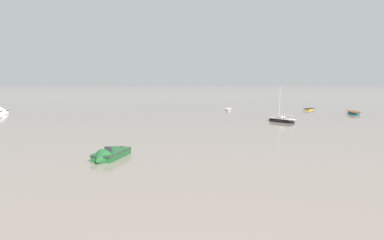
# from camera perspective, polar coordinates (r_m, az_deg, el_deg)

# --- Properties ---
(sailboat_moored_0) EXTENTS (3.89, 5.05, 5.57)m
(sailboat_moored_0) POSITION_cam_1_polar(r_m,az_deg,el_deg) (56.50, 13.55, -0.06)
(sailboat_moored_0) COLOR black
(sailboat_moored_0) RESTS_ON ground
(rowboat_moored_1) EXTENTS (3.34, 3.24, 0.55)m
(rowboat_moored_1) POSITION_cam_1_polar(r_m,az_deg,el_deg) (80.21, 17.54, 1.55)
(rowboat_moored_1) COLOR gold
(rowboat_moored_1) RESTS_ON ground
(motorboat_moored_1) EXTENTS (2.84, 4.85, 1.57)m
(motorboat_moored_1) POSITION_cam_1_polar(r_m,az_deg,el_deg) (29.87, -12.77, -5.51)
(motorboat_moored_1) COLOR #23602D
(motorboat_moored_1) RESTS_ON ground
(rowboat_moored_2) EXTENTS (2.30, 4.81, 0.73)m
(rowboat_moored_2) POSITION_cam_1_polar(r_m,az_deg,el_deg) (73.90, 23.55, 0.99)
(rowboat_moored_2) COLOR #197084
(rowboat_moored_2) RESTS_ON ground
(rowboat_moored_3) EXTENTS (1.62, 3.50, 0.53)m
(rowboat_moored_3) POSITION_cam_1_polar(r_m,az_deg,el_deg) (76.93, 5.62, 1.62)
(rowboat_moored_3) COLOR white
(rowboat_moored_3) RESTS_ON ground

